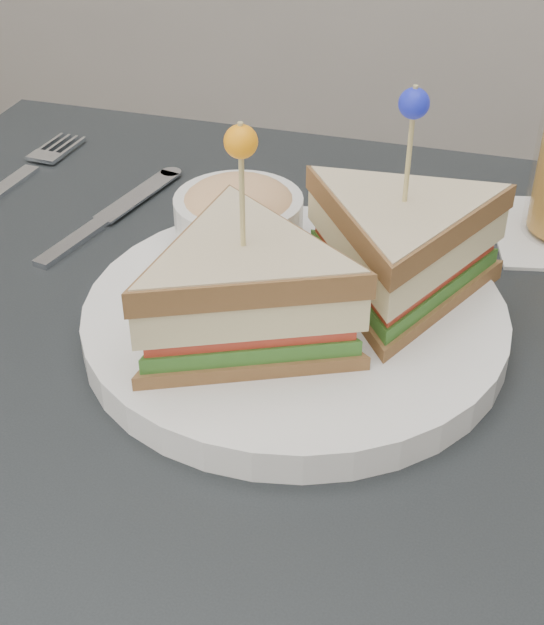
{
  "coord_description": "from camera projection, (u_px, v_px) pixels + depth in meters",
  "views": [
    {
      "loc": [
        0.14,
        -0.42,
        1.11
      ],
      "look_at": [
        0.01,
        0.01,
        0.8
      ],
      "focal_mm": 50.0,
      "sensor_mm": 36.0,
      "label": 1
    }
  ],
  "objects": [
    {
      "name": "table",
      "position": [
        254.0,
        464.0,
        0.61
      ],
      "size": [
        0.8,
        0.8,
        0.75
      ],
      "color": "black",
      "rests_on": "ground"
    },
    {
      "name": "cutlery_fork",
      "position": [
        20.0,
        176.0,
        0.81
      ],
      "size": [
        0.04,
        0.21,
        0.01
      ],
      "rotation": [
        0.0,
        0.0,
        -0.08
      ],
      "color": "silver",
      "rests_on": "table"
    },
    {
      "name": "cutlery_knife",
      "position": [
        108.0,
        217.0,
        0.75
      ],
      "size": [
        0.06,
        0.19,
        0.01
      ],
      "rotation": [
        0.0,
        0.0,
        -0.21
      ],
      "color": "silver",
      "rests_on": "table"
    },
    {
      "name": "plate_meal",
      "position": [
        308.0,
        275.0,
        0.59
      ],
      "size": [
        0.34,
        0.32,
        0.17
      ],
      "rotation": [
        0.0,
        0.0,
        -0.09
      ],
      "color": "white",
      "rests_on": "table"
    }
  ]
}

